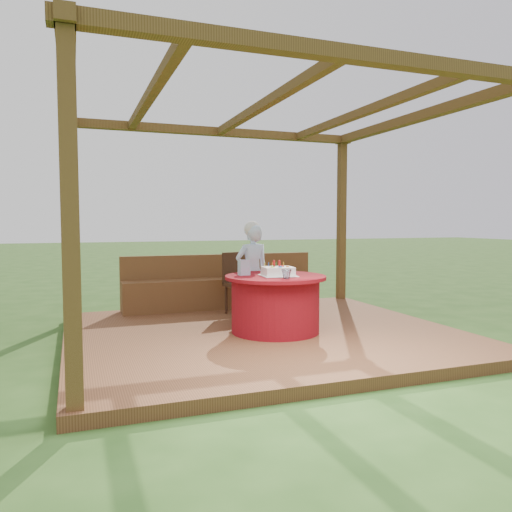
{
  "coord_description": "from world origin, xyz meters",
  "views": [
    {
      "loc": [
        -2.11,
        -5.51,
        1.43
      ],
      "look_at": [
        0.0,
        0.25,
        1.0
      ],
      "focal_mm": 35.0,
      "sensor_mm": 36.0,
      "label": 1
    }
  ],
  "objects": [
    {
      "name": "ground",
      "position": [
        0.0,
        0.0,
        0.0
      ],
      "size": [
        60.0,
        60.0,
        0.0
      ],
      "primitive_type": "plane",
      "color": "#29501A",
      "rests_on": "ground"
    },
    {
      "name": "deck",
      "position": [
        0.0,
        0.0,
        0.06
      ],
      "size": [
        4.5,
        4.0,
        0.12
      ],
      "primitive_type": "cube",
      "color": "brown",
      "rests_on": "ground"
    },
    {
      "name": "pergola",
      "position": [
        0.0,
        0.0,
        2.41
      ],
      "size": [
        4.5,
        4.0,
        2.72
      ],
      "color": "brown",
      "rests_on": "deck"
    },
    {
      "name": "bench",
      "position": [
        0.0,
        1.72,
        0.38
      ],
      "size": [
        3.0,
        0.42,
        0.8
      ],
      "color": "brown",
      "rests_on": "deck"
    },
    {
      "name": "table",
      "position": [
        0.11,
        -0.12,
        0.46
      ],
      "size": [
        1.19,
        1.19,
        0.67
      ],
      "color": "maroon",
      "rests_on": "deck"
    },
    {
      "name": "chair",
      "position": [
        0.09,
        1.17,
        0.6
      ],
      "size": [
        0.5,
        0.5,
        0.87
      ],
      "color": "#392012",
      "rests_on": "deck"
    },
    {
      "name": "elderly_woman",
      "position": [
        0.07,
        0.6,
        0.78
      ],
      "size": [
        0.49,
        0.35,
        1.31
      ],
      "color": "#ABD1FF",
      "rests_on": "deck"
    },
    {
      "name": "birthday_cake",
      "position": [
        0.13,
        -0.15,
        0.85
      ],
      "size": [
        0.43,
        0.43,
        0.18
      ],
      "color": "white",
      "rests_on": "table"
    },
    {
      "name": "gift_bag",
      "position": [
        -0.23,
        0.04,
        0.88
      ],
      "size": [
        0.14,
        0.1,
        0.18
      ],
      "primitive_type": "cube",
      "rotation": [
        0.0,
        0.0,
        0.12
      ],
      "color": "#C37EB2",
      "rests_on": "table"
    },
    {
      "name": "drinking_glass",
      "position": [
        0.1,
        -0.45,
        0.84
      ],
      "size": [
        0.12,
        0.12,
        0.11
      ],
      "primitive_type": "imported",
      "rotation": [
        0.0,
        0.0,
        -0.05
      ],
      "color": "white",
      "rests_on": "table"
    }
  ]
}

